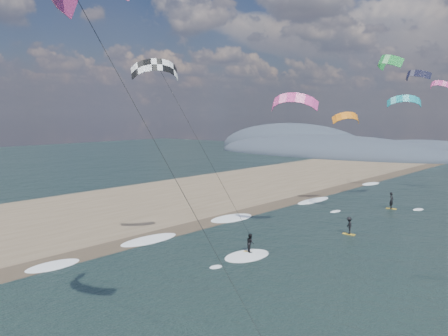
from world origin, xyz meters
The scene contains 8 objects.
sand_strip centered at (-24.00, 10.00, 0.00)m, with size 26.00×240.00×0.00m, color brown.
wet_sand_strip centered at (-12.00, 10.00, 0.00)m, with size 3.00×240.00×0.00m, color #382D23.
coastal_hills centered at (-44.84, 107.86, 0.00)m, with size 80.00×41.00×15.00m.
kitesurfer_near_a centered at (5.45, -1.80, 11.92)m, with size 7.68×8.50×15.93m.
kitesurfer_near_b centered at (-4.95, 13.12, 9.05)m, with size 6.59×9.01×14.70m.
far_kitesurfers centered at (2.75, 33.11, 0.84)m, with size 9.99×14.59×1.83m.
bg_kite_field centered at (-0.83, 54.26, 11.92)m, with size 10.24×67.40×9.51m.
shoreline_surf centered at (-10.80, 14.75, 0.00)m, with size 2.40×79.40×0.11m.
Camera 1 is at (18.96, -12.33, 10.51)m, focal length 40.00 mm.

